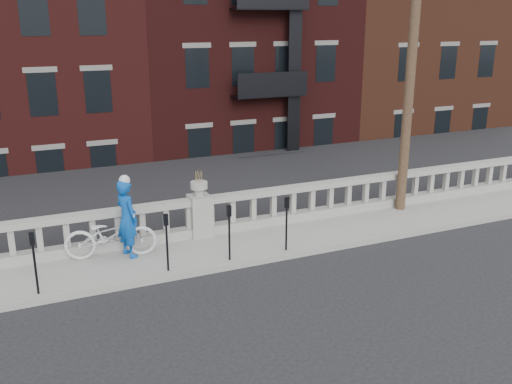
# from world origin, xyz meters

# --- Properties ---
(ground) EXTENTS (120.00, 120.00, 0.00)m
(ground) POSITION_xyz_m (0.00, 0.00, 0.00)
(ground) COLOR black
(ground) RESTS_ON ground
(sidewalk) EXTENTS (32.00, 2.20, 0.15)m
(sidewalk) POSITION_xyz_m (0.00, 3.00, 0.07)
(sidewalk) COLOR gray
(sidewalk) RESTS_ON ground
(balustrade) EXTENTS (28.00, 0.34, 1.03)m
(balustrade) POSITION_xyz_m (0.00, 3.95, 0.64)
(balustrade) COLOR gray
(balustrade) RESTS_ON sidewalk
(planter_pedestal) EXTENTS (0.55, 0.55, 1.76)m
(planter_pedestal) POSITION_xyz_m (0.00, 3.95, 0.83)
(planter_pedestal) COLOR gray
(planter_pedestal) RESTS_ON sidewalk
(lower_level) EXTENTS (80.00, 44.00, 20.80)m
(lower_level) POSITION_xyz_m (0.56, 23.04, 2.63)
(lower_level) COLOR #605E59
(lower_level) RESTS_ON ground
(utility_pole) EXTENTS (1.60, 0.28, 10.00)m
(utility_pole) POSITION_xyz_m (6.20, 3.60, 5.24)
(utility_pole) COLOR #422D1E
(utility_pole) RESTS_ON sidewalk
(parking_meter_b) EXTENTS (0.10, 0.09, 1.36)m
(parking_meter_b) POSITION_xyz_m (-4.16, 2.15, 1.00)
(parking_meter_b) COLOR black
(parking_meter_b) RESTS_ON sidewalk
(parking_meter_c) EXTENTS (0.10, 0.09, 1.36)m
(parking_meter_c) POSITION_xyz_m (-1.37, 2.15, 1.00)
(parking_meter_c) COLOR black
(parking_meter_c) RESTS_ON sidewalk
(parking_meter_d) EXTENTS (0.10, 0.09, 1.36)m
(parking_meter_d) POSITION_xyz_m (0.13, 2.15, 1.00)
(parking_meter_d) COLOR black
(parking_meter_d) RESTS_ON sidewalk
(parking_meter_e) EXTENTS (0.10, 0.09, 1.36)m
(parking_meter_e) POSITION_xyz_m (1.63, 2.15, 1.00)
(parking_meter_e) COLOR black
(parking_meter_e) RESTS_ON sidewalk
(bicycle) EXTENTS (2.26, 1.16, 1.13)m
(bicycle) POSITION_xyz_m (-2.40, 3.46, 0.72)
(bicycle) COLOR silver
(bicycle) RESTS_ON sidewalk
(cyclist) EXTENTS (0.67, 0.81, 1.91)m
(cyclist) POSITION_xyz_m (-2.00, 3.37, 1.10)
(cyclist) COLOR #0B49A8
(cyclist) RESTS_ON sidewalk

